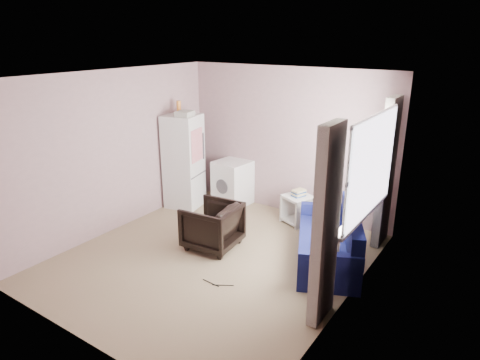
% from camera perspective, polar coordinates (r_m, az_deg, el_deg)
% --- Properties ---
extents(room, '(3.84, 4.24, 2.54)m').
position_cam_1_polar(room, '(5.60, -3.64, 0.87)').
color(room, '#887459').
rests_on(room, ground).
extents(armchair, '(0.74, 0.78, 0.74)m').
position_cam_1_polar(armchair, '(6.26, -3.73, -5.81)').
color(armchair, black).
rests_on(armchair, ground).
extents(fridge, '(0.68, 0.68, 1.90)m').
position_cam_1_polar(fridge, '(7.67, -7.51, 2.56)').
color(fridge, silver).
rests_on(fridge, ground).
extents(washing_machine, '(0.63, 0.63, 0.81)m').
position_cam_1_polar(washing_machine, '(7.81, -1.00, -0.24)').
color(washing_machine, silver).
rests_on(washing_machine, ground).
extents(side_table, '(0.56, 0.56, 0.59)m').
position_cam_1_polar(side_table, '(7.13, 7.74, -3.62)').
color(side_table, beige).
rests_on(side_table, ground).
extents(sofa, '(1.41, 1.86, 0.76)m').
position_cam_1_polar(sofa, '(6.01, 12.08, -8.31)').
color(sofa, '#121752').
rests_on(sofa, ground).
extents(window_dressing, '(0.17, 2.62, 2.18)m').
position_cam_1_polar(window_dressing, '(5.46, 15.89, -1.95)').
color(window_dressing, white).
rests_on(window_dressing, ground).
extents(floor_cables, '(0.41, 0.15, 0.01)m').
position_cam_1_polar(floor_cables, '(5.53, -3.10, -13.68)').
color(floor_cables, black).
rests_on(floor_cables, ground).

